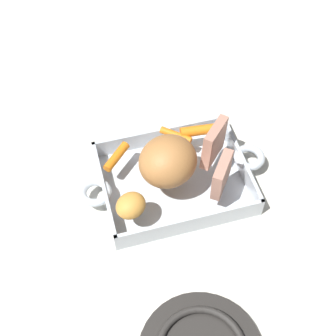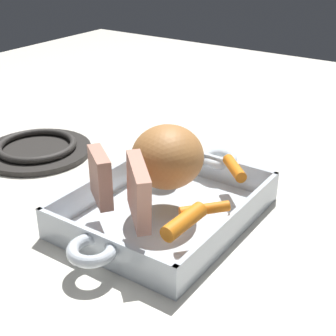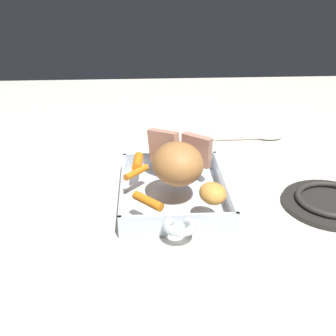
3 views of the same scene
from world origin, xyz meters
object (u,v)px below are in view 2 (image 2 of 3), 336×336
(pork_roast, at_px, (168,157))
(potato_golden_small, at_px, (167,143))
(baby_carrot_southwest, at_px, (184,222))
(stove_burner_rear, at_px, (37,149))
(roasting_dish, at_px, (166,209))
(baby_carrot_southeast, at_px, (234,168))
(roast_slice_outer, at_px, (139,192))
(baby_carrot_northeast, at_px, (204,209))
(roast_slice_thick, at_px, (100,177))

(pork_roast, xyz_separation_m, potato_golden_small, (-0.09, -0.06, -0.02))
(baby_carrot_southwest, height_order, stove_burner_rear, baby_carrot_southwest)
(roasting_dish, relative_size, baby_carrot_southeast, 5.51)
(roast_slice_outer, relative_size, baby_carrot_southeast, 1.15)
(baby_carrot_southwest, distance_m, stove_burner_rear, 0.43)
(baby_carrot_northeast, bearing_deg, potato_golden_small, -130.69)
(roast_slice_outer, bearing_deg, pork_roast, -166.64)
(roast_slice_outer, xyz_separation_m, baby_carrot_southeast, (-0.19, 0.04, -0.03))
(roasting_dish, xyz_separation_m, stove_burner_rear, (-0.05, -0.33, -0.01))
(roasting_dish, height_order, pork_roast, pork_roast)
(roasting_dish, bearing_deg, baby_carrot_southeast, 150.84)
(baby_carrot_southeast, distance_m, baby_carrot_southwest, 0.18)
(roast_slice_outer, relative_size, baby_carrot_southwest, 1.12)
(roast_slice_outer, relative_size, baby_carrot_northeast, 1.17)
(roast_slice_outer, distance_m, baby_carrot_southeast, 0.19)
(roasting_dish, bearing_deg, baby_carrot_southwest, 47.28)
(pork_roast, relative_size, baby_carrot_southwest, 1.59)
(baby_carrot_southeast, distance_m, stove_burner_rear, 0.40)
(roasting_dish, bearing_deg, roast_slice_outer, 11.03)
(roast_slice_outer, distance_m, roast_slice_thick, 0.07)
(pork_roast, xyz_separation_m, baby_carrot_southwest, (0.09, 0.08, -0.03))
(roast_slice_outer, bearing_deg, potato_golden_small, -155.49)
(roast_slice_outer, xyz_separation_m, baby_carrot_northeast, (-0.06, 0.06, -0.03))
(baby_carrot_southwest, xyz_separation_m, potato_golden_small, (-0.17, -0.15, 0.01))
(baby_carrot_southwest, bearing_deg, roasting_dish, -132.72)
(baby_carrot_southwest, xyz_separation_m, stove_burner_rear, (-0.12, -0.41, -0.05))
(roasting_dish, height_order, baby_carrot_southwest, baby_carrot_southwest)
(potato_golden_small, bearing_deg, baby_carrot_northeast, 49.31)
(roasting_dish, relative_size, pork_roast, 3.35)
(baby_carrot_northeast, relative_size, potato_golden_small, 1.18)
(pork_roast, height_order, baby_carrot_northeast, pork_roast)
(baby_carrot_southwest, bearing_deg, roast_slice_outer, -78.27)
(potato_golden_small, bearing_deg, pork_roast, 35.24)
(roasting_dish, xyz_separation_m, roast_slice_outer, (0.08, 0.02, 0.07))
(pork_roast, bearing_deg, roasting_dish, 25.50)
(baby_carrot_southeast, distance_m, potato_golden_small, 0.13)
(baby_carrot_southeast, relative_size, stove_burner_rear, 0.34)
(roast_slice_outer, relative_size, stove_burner_rear, 0.39)
(stove_burner_rear, bearing_deg, roast_slice_thick, 65.62)
(pork_roast, bearing_deg, roast_slice_outer, 13.36)
(pork_roast, height_order, roast_slice_thick, pork_roast)
(baby_carrot_southeast, bearing_deg, potato_golden_small, -89.44)
(potato_golden_small, relative_size, stove_burner_rear, 0.28)
(roast_slice_thick, bearing_deg, pork_roast, 150.88)
(pork_roast, bearing_deg, potato_golden_small, -144.76)
(potato_golden_small, bearing_deg, baby_carrot_southeast, 90.56)
(roasting_dish, relative_size, roast_slice_thick, 5.36)
(potato_golden_small, distance_m, stove_burner_rear, 0.28)
(roast_slice_thick, height_order, baby_carrot_southwest, roast_slice_thick)
(baby_carrot_southwest, bearing_deg, potato_golden_small, -139.89)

